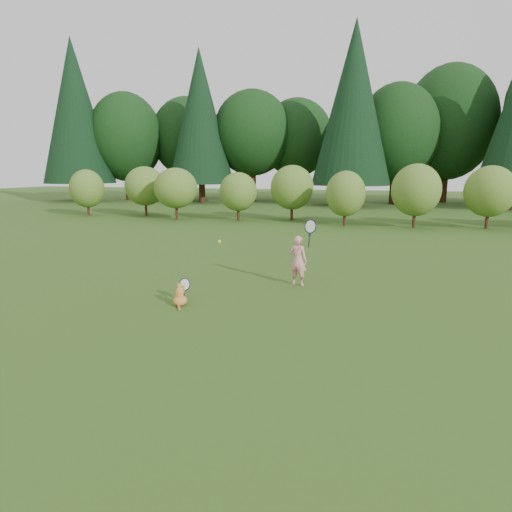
% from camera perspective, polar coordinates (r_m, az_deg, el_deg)
% --- Properties ---
extents(ground, '(100.00, 100.00, 0.00)m').
position_cam_1_polar(ground, '(8.83, -2.73, -5.37)').
color(ground, '#1F4914').
rests_on(ground, ground).
extents(shrub_row, '(28.00, 3.00, 2.80)m').
position_cam_1_polar(shrub_row, '(21.20, 8.97, 8.13)').
color(shrub_row, '#476B21').
rests_on(shrub_row, ground).
extents(woodland_backdrop, '(48.00, 10.00, 15.00)m').
position_cam_1_polar(woodland_backdrop, '(31.50, 11.93, 20.18)').
color(woodland_backdrop, black).
rests_on(woodland_backdrop, ground).
extents(child, '(0.66, 0.42, 1.68)m').
position_cam_1_polar(child, '(9.58, 5.69, -0.44)').
color(child, pink).
rests_on(child, ground).
extents(cat, '(0.34, 0.65, 0.60)m').
position_cam_1_polar(cat, '(8.32, -10.10, -4.95)').
color(cat, orange).
rests_on(cat, ground).
extents(tennis_ball, '(0.07, 0.07, 0.07)m').
position_cam_1_polar(tennis_ball, '(8.64, -4.92, 1.92)').
color(tennis_ball, '#C1C717').
rests_on(tennis_ball, ground).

